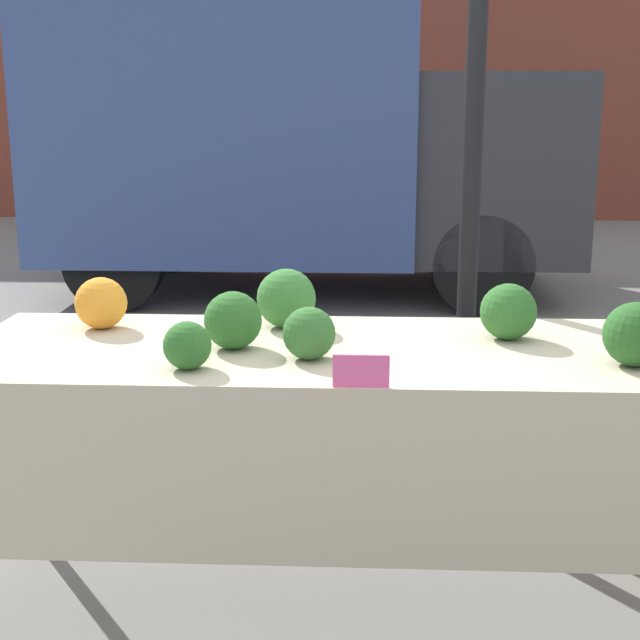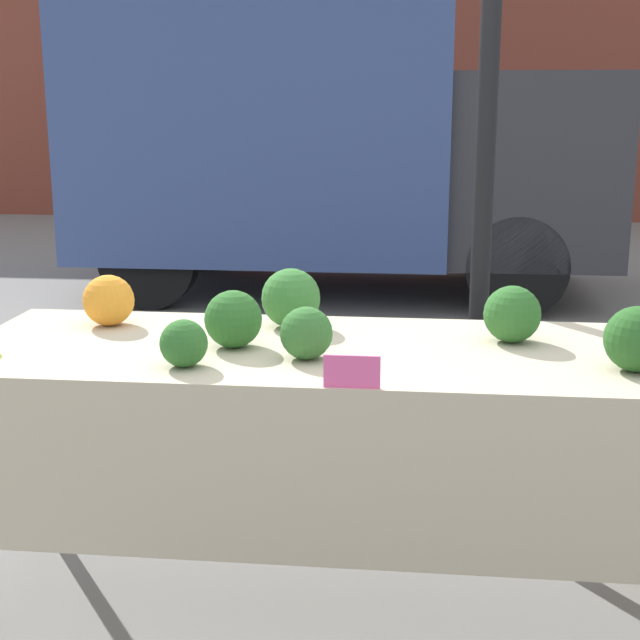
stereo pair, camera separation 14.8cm
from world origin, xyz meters
name	(u,v)px [view 1 (the left image)]	position (x,y,z in m)	size (l,w,h in m)	color
ground_plane	(320,604)	(0.00, 0.00, 0.00)	(40.00, 40.00, 0.00)	gray
building_facade	(356,41)	(0.00, 10.06, 2.37)	(16.00, 0.60, 4.74)	brown
tent_pole	(471,191)	(0.50, 0.70, 1.22)	(0.07, 0.07, 2.43)	black
parked_truck	(290,142)	(-0.48, 4.86, 1.23)	(4.17, 2.03, 2.30)	#384C84
market_table	(319,388)	(0.00, -0.06, 0.73)	(2.08, 0.78, 0.83)	beige
orange_cauliflower	(101,303)	(-0.69, 0.19, 0.91)	(0.16, 0.16, 0.16)	orange
broccoli_head_0	(508,312)	(0.55, 0.12, 0.91)	(0.17, 0.17, 0.17)	#2D6628
broccoli_head_1	(309,333)	(-0.02, -0.13, 0.90)	(0.15, 0.15, 0.15)	#336B2D
broccoli_head_2	(187,345)	(-0.34, -0.24, 0.90)	(0.13, 0.13, 0.13)	#2D6628
broccoli_head_3	(286,298)	(-0.12, 0.23, 0.92)	(0.19, 0.19, 0.19)	#387533
broccoli_head_4	(636,334)	(0.85, -0.15, 0.92)	(0.17, 0.17, 0.17)	#285B23
broccoli_head_5	(233,320)	(-0.25, -0.03, 0.91)	(0.17, 0.17, 0.17)	#2D6628
price_sign	(361,371)	(0.12, -0.38, 0.87)	(0.14, 0.01, 0.08)	#F45B9E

